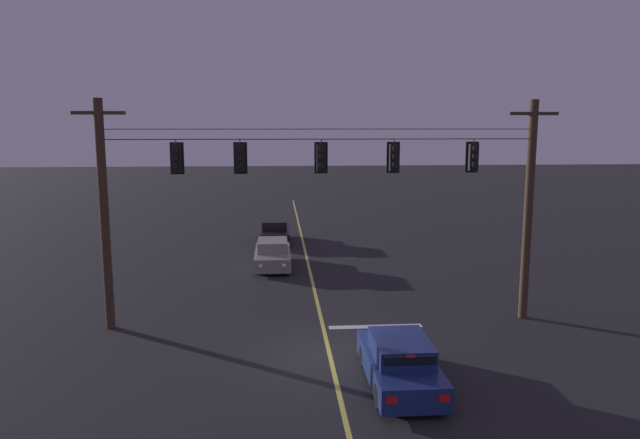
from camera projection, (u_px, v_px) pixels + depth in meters
name	position (u px, v px, depth m)	size (l,w,h in m)	color
ground_plane	(330.00, 357.00, 18.28)	(180.00, 180.00, 0.00)	black
lane_centre_stripe	(312.00, 280.00, 27.43)	(0.14, 60.00, 0.01)	#D1C64C
stop_bar_paint	(376.00, 326.00, 21.07)	(3.40, 0.36, 0.01)	silver
signal_span_assembly	(322.00, 210.00, 20.85)	(17.07, 0.32, 8.13)	#423021
traffic_light_leftmost	(176.00, 158.00, 20.16)	(0.48, 0.41, 1.22)	black
traffic_light_left_inner	(240.00, 158.00, 20.33)	(0.48, 0.41, 1.22)	black
traffic_light_centre	(321.00, 158.00, 20.54)	(0.48, 0.41, 1.22)	black
traffic_light_right_inner	(394.00, 158.00, 20.73)	(0.48, 0.41, 1.22)	black
traffic_light_rightmost	(473.00, 157.00, 20.95)	(0.48, 0.41, 1.22)	black
car_waiting_near_lane	(400.00, 363.00, 16.23)	(1.80, 4.33, 1.39)	navy
car_oncoming_lead	(273.00, 254.00, 29.98)	(1.80, 4.42, 1.39)	gray
car_oncoming_trailing	(275.00, 232.00, 36.41)	(1.80, 4.42, 1.39)	black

